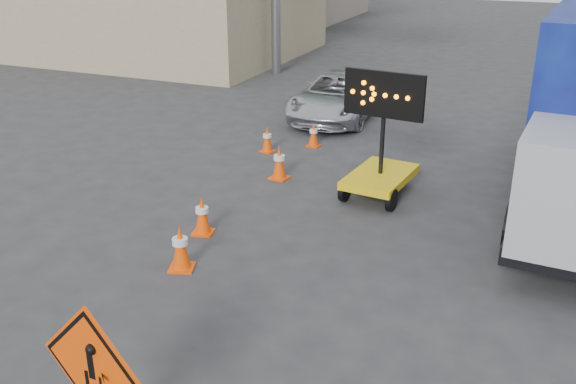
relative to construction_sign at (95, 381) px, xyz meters
The scene contains 9 objects.
storefront_left_near 25.12m from the construction_sign, 123.69° to the left, with size 14.00×10.00×4.00m, color tan.
construction_sign is the anchor object (origin of this frame).
arrow_board 8.34m from the construction_sign, 84.92° to the left, with size 1.69×1.98×2.68m.
pickup_truck 14.00m from the construction_sign, 98.59° to the left, with size 2.15×4.67×1.30m, color silver.
cone_a 4.18m from the construction_sign, 110.37° to the left, with size 0.52×0.52×0.81m.
cone_b 5.54m from the construction_sign, 109.06° to the left, with size 0.45×0.45×0.75m.
cone_c 8.54m from the construction_sign, 101.03° to the left, with size 0.45×0.45×0.79m.
cone_d 10.36m from the construction_sign, 105.05° to the left, with size 0.40×0.40×0.67m.
cone_e 11.03m from the construction_sign, 99.20° to the left, with size 0.35×0.35×0.64m.
Camera 1 is at (3.85, -5.02, 5.30)m, focal length 40.00 mm.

